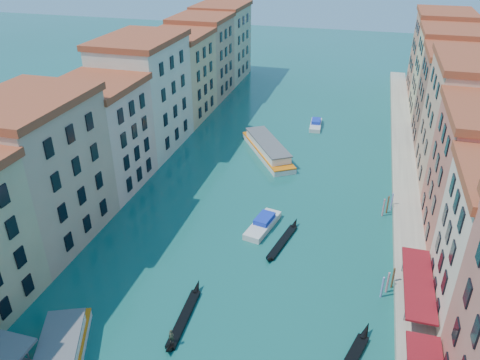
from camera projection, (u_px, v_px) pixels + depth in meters
The scene contains 9 objects.
left_bank_palazzos at pixel (129, 109), 82.06m from camera, with size 12.80×128.40×21.00m.
right_bank_palazzos at pixel (472, 143), 69.15m from camera, with size 12.80×128.40×21.00m.
quay at pixel (405, 190), 75.46m from camera, with size 4.00×140.00×1.00m, color gray.
mooring_poles_right at pixel (387, 359), 45.12m from camera, with size 1.44×54.24×3.20m.
vaporetto_far at pixel (268, 148), 87.93m from camera, with size 13.28×17.54×2.70m.
gondola_fore at pixel (184, 317), 51.19m from camera, with size 1.38×11.41×2.27m.
gondola_far at pixel (283, 240), 63.73m from camera, with size 3.12×10.93×1.56m.
motorboat_mid at pixel (263, 224), 66.76m from camera, with size 4.03×8.22×1.63m.
motorboat_far at pixel (316, 124), 100.43m from camera, with size 2.65×7.28×1.48m.
Camera 1 is at (13.76, -5.24, 38.05)m, focal length 35.00 mm.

